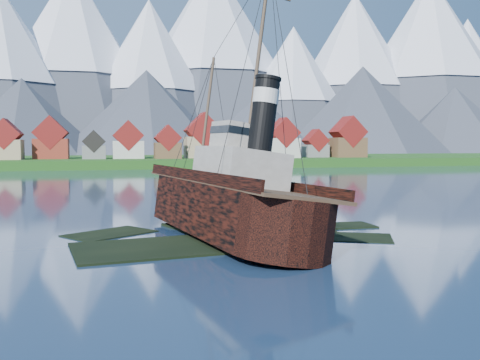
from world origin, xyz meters
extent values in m
plane|color=#1A2E4B|center=(0.00, 0.00, 0.00)|extent=(1400.00, 1400.00, 0.00)
cube|color=black|center=(-3.00, -2.00, -0.32)|extent=(19.08, 11.42, 1.00)
cube|color=black|center=(6.00, 4.00, -0.38)|extent=(15.15, 9.76, 1.00)
cube|color=black|center=(2.00, 9.00, -0.28)|extent=(11.45, 9.06, 1.00)
cube|color=black|center=(12.00, -1.00, -0.42)|extent=(10.27, 8.34, 1.00)
cube|color=black|center=(-9.00, 6.00, -0.40)|extent=(9.42, 8.68, 1.00)
cube|color=black|center=(15.00, 5.00, -0.35)|extent=(6.00, 4.00, 1.00)
cube|color=#1F4D16|center=(0.00, 170.00, 0.00)|extent=(600.00, 80.00, 3.20)
cube|color=#3F3D38|center=(0.00, 132.00, 0.00)|extent=(600.00, 2.50, 2.00)
cube|color=tan|center=(-43.00, 150.00, 6.40)|extent=(10.50, 9.00, 6.80)
cube|color=maroon|center=(-43.00, 150.00, 11.69)|extent=(10.69, 9.18, 10.69)
cube|color=maroon|center=(-29.00, 156.00, 6.60)|extent=(12.00, 8.50, 7.20)
cube|color=maroon|center=(-29.00, 156.00, 12.36)|extent=(12.22, 8.67, 12.22)
cube|color=slate|center=(-14.00, 151.00, 5.40)|extent=(8.00, 7.00, 4.80)
cube|color=black|center=(-14.00, 151.00, 9.24)|extent=(8.15, 7.14, 8.15)
cube|color=beige|center=(-2.00, 154.00, 6.20)|extent=(11.00, 9.50, 6.40)
cube|color=maroon|center=(-2.00, 154.00, 11.38)|extent=(11.20, 9.69, 11.20)
cube|color=brown|center=(12.00, 150.00, 5.90)|extent=(9.50, 8.00, 5.80)
cube|color=maroon|center=(12.00, 150.00, 10.51)|extent=(9.67, 8.16, 9.67)
cube|color=tan|center=(26.00, 155.00, 7.00)|extent=(13.50, 10.00, 8.00)
cube|color=maroon|center=(26.00, 155.00, 13.43)|extent=(13.75, 10.20, 13.75)
cube|color=maroon|center=(42.00, 152.00, 6.10)|extent=(10.00, 8.50, 6.20)
cube|color=black|center=(42.00, 152.00, 11.00)|extent=(10.18, 8.67, 10.18)
cube|color=beige|center=(56.00, 149.00, 6.75)|extent=(11.50, 9.00, 7.50)
cube|color=maroon|center=(56.00, 149.00, 12.57)|extent=(11.71, 9.18, 11.71)
cube|color=slate|center=(71.00, 153.00, 5.50)|extent=(9.00, 7.50, 5.00)
cube|color=maroon|center=(71.00, 153.00, 9.62)|extent=(9.16, 7.65, 9.16)
cube|color=brown|center=(84.00, 151.00, 6.90)|extent=(12.50, 10.00, 7.80)
cube|color=maroon|center=(84.00, 151.00, 13.05)|extent=(12.73, 10.20, 12.73)
cone|color=#2D333D|center=(-40.00, 495.00, 88.00)|extent=(210.00, 210.00, 180.00)
cone|color=white|center=(-40.00, 495.00, 124.00)|extent=(130.20, 130.20, 108.00)
cone|color=#2D333D|center=(30.00, 470.00, 70.50)|extent=(170.00, 170.00, 145.00)
cone|color=white|center=(30.00, 470.00, 99.50)|extent=(105.40, 105.40, 87.00)
cone|color=#2D333D|center=(100.00, 515.00, 98.00)|extent=(240.00, 240.00, 200.00)
cone|color=white|center=(100.00, 515.00, 138.00)|extent=(148.80, 148.80, 120.00)
cone|color=#2D333D|center=(170.00, 460.00, 60.50)|extent=(150.00, 150.00, 125.00)
cone|color=white|center=(170.00, 460.00, 85.50)|extent=(93.00, 93.00, 75.00)
cone|color=#2D333D|center=(250.00, 490.00, 83.00)|extent=(200.00, 200.00, 170.00)
cone|color=white|center=(250.00, 490.00, 117.00)|extent=(124.00, 124.00, 102.00)
cone|color=#2D333D|center=(330.00, 475.00, 93.00)|extent=(230.00, 230.00, 190.00)
cone|color=white|center=(330.00, 475.00, 131.00)|extent=(142.60, 142.60, 114.00)
cone|color=#2D333D|center=(400.00, 505.00, 75.50)|extent=(180.00, 180.00, 155.00)
cone|color=white|center=(400.00, 505.00, 106.50)|extent=(111.60, 111.60, 93.00)
cone|color=#2D333D|center=(-70.00, 374.00, 27.00)|extent=(120.00, 120.00, 58.00)
cone|color=#2D333D|center=(20.00, 369.00, 31.00)|extent=(136.00, 136.00, 66.00)
cone|color=#2D333D|center=(110.00, 373.00, 23.00)|extent=(110.00, 110.00, 50.00)
cone|color=#2D333D|center=(200.00, 370.00, 35.50)|extent=(150.00, 150.00, 75.00)
cone|color=#2D333D|center=(290.00, 371.00, 28.00)|extent=(124.00, 124.00, 60.00)
cube|color=black|center=(1.44, 2.14, 2.46)|extent=(7.70, 22.19, 4.62)
cone|color=black|center=(1.44, 16.53, 2.46)|extent=(7.70, 7.70, 7.70)
cylinder|color=black|center=(1.44, -8.96, 2.46)|extent=(7.70, 7.70, 4.62)
cube|color=#4C3826|center=(1.44, 2.14, 4.88)|extent=(7.55, 29.28, 0.28)
cube|color=black|center=(-2.26, 2.14, 5.38)|extent=(0.22, 28.35, 0.99)
cube|color=black|center=(5.14, 2.14, 5.38)|extent=(0.22, 28.35, 0.99)
cube|color=#ADA89E|center=(1.44, 0.48, 6.53)|extent=(5.72, 9.36, 3.30)
cube|color=#ADA89E|center=(1.44, 1.59, 9.40)|extent=(3.96, 4.40, 2.42)
cylinder|color=black|center=(1.44, -3.15, 11.27)|extent=(2.09, 2.09, 6.16)
cylinder|color=silver|center=(1.44, -3.15, 12.81)|extent=(2.20, 2.20, 1.21)
cylinder|color=#473828|center=(1.44, 10.94, 11.60)|extent=(0.31, 0.31, 13.21)
cylinder|color=#473828|center=(1.44, -0.62, 17.76)|extent=(0.35, 0.35, 14.31)
cube|color=white|center=(20.09, 63.37, 0.10)|extent=(7.09, 7.43, 1.16)
cube|color=white|center=(20.09, 63.37, 1.02)|extent=(2.89, 2.92, 0.68)
cylinder|color=gray|center=(20.09, 63.37, 5.71)|extent=(0.14, 0.14, 10.06)
cube|color=white|center=(14.77, 79.34, 0.11)|extent=(7.36, 11.01, 1.31)
cube|color=white|center=(14.77, 79.34, 1.15)|extent=(3.53, 3.82, 0.77)
cylinder|color=gray|center=(14.77, 79.34, 6.46)|extent=(0.15, 0.15, 11.39)
camera|label=1|loc=(-8.99, -46.51, 8.78)|focal=40.00mm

